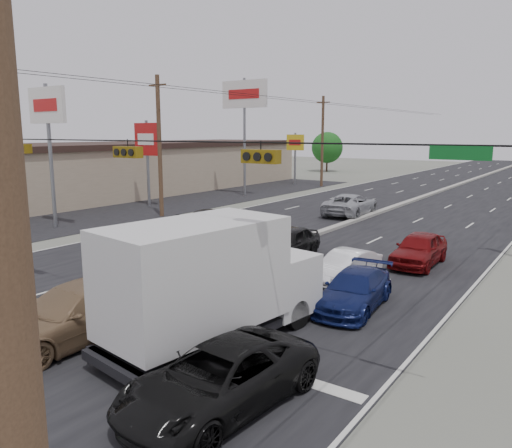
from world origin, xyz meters
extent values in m
plane|color=#606356|center=(0.00, 0.00, 0.00)|extent=(200.00, 200.00, 0.00)
cube|color=black|center=(0.00, 30.00, 0.00)|extent=(20.00, 160.00, 0.02)
cube|color=gray|center=(0.00, 30.00, 0.10)|extent=(0.50, 160.00, 0.20)
cube|color=tan|center=(-26.00, 25.00, 2.30)|extent=(12.00, 42.00, 4.60)
cube|color=black|center=(-17.00, 25.00, 0.00)|extent=(10.00, 42.00, 0.02)
cylinder|color=#422D1E|center=(-12.50, 15.00, 5.00)|extent=(0.30, 0.30, 10.00)
cube|color=#422D1E|center=(-12.50, 15.00, 9.30)|extent=(1.60, 0.12, 0.12)
cylinder|color=#422D1E|center=(-12.50, 40.00, 5.00)|extent=(0.30, 0.30, 10.00)
cube|color=#422D1E|center=(-12.50, 40.00, 9.30)|extent=(1.60, 0.12, 0.12)
cylinder|color=black|center=(0.00, 0.00, 5.80)|extent=(25.00, 0.04, 0.04)
cube|color=#72590C|center=(-4.50, 0.00, 5.45)|extent=(1.05, 0.30, 0.35)
cube|color=#72590C|center=(1.50, 0.00, 5.45)|extent=(1.05, 0.30, 0.35)
cube|color=#72590C|center=(6.50, 0.00, 5.45)|extent=(1.05, 0.30, 0.35)
cube|color=#0C591E|center=(11.30, 0.00, 5.65)|extent=(1.20, 0.04, 0.28)
cylinder|color=slate|center=(-15.00, 8.00, 4.50)|extent=(0.24, 0.24, 9.00)
cube|color=silver|center=(-15.00, 8.00, 7.70)|extent=(3.50, 0.25, 2.20)
cylinder|color=slate|center=(-17.00, 18.00, 3.50)|extent=(0.24, 0.24, 7.00)
cube|color=#B21414|center=(-17.00, 18.00, 5.50)|extent=(2.60, 0.25, 2.60)
cylinder|color=slate|center=(-14.50, 28.00, 5.50)|extent=(0.24, 0.24, 11.00)
cube|color=silver|center=(-14.50, 28.00, 9.55)|extent=(5.00, 0.25, 2.50)
cylinder|color=slate|center=(-16.00, 40.00, 3.00)|extent=(0.24, 0.24, 6.00)
cube|color=gold|center=(-16.00, 40.00, 4.90)|extent=(2.20, 0.25, 1.80)
cylinder|color=#382619|center=(-22.00, 60.00, 1.08)|extent=(0.28, 0.28, 2.16)
sphere|color=#144C15|center=(-22.00, 60.00, 3.72)|extent=(4.80, 4.80, 4.80)
cube|color=black|center=(4.88, 0.11, 0.46)|extent=(3.33, 7.48, 0.26)
cube|color=silver|center=(4.77, -0.70, 2.22)|extent=(3.26, 5.46, 2.89)
cube|color=silver|center=(5.24, 2.72, 1.29)|extent=(2.72, 2.28, 1.86)
cylinder|color=black|center=(4.13, 2.61, 0.46)|extent=(0.43, 0.96, 0.93)
cylinder|color=black|center=(6.28, 2.32, 0.46)|extent=(0.43, 0.96, 0.93)
cylinder|color=black|center=(3.50, -1.99, 0.46)|extent=(0.43, 0.96, 0.93)
cylinder|color=black|center=(5.65, -2.28, 0.46)|extent=(0.43, 0.96, 0.93)
imported|color=olive|center=(1.40, -2.15, 0.82)|extent=(2.49, 5.75, 1.65)
imported|color=maroon|center=(1.40, 3.12, 0.63)|extent=(1.74, 3.96, 1.27)
imported|color=black|center=(7.20, -2.61, 0.70)|extent=(2.77, 5.24, 1.40)
imported|color=black|center=(1.53, 9.58, 0.78)|extent=(2.24, 4.73, 1.56)
imported|color=white|center=(5.39, 7.81, 0.63)|extent=(1.82, 3.95, 1.25)
imported|color=#0F194E|center=(7.00, 5.04, 0.65)|extent=(2.25, 4.63, 1.30)
imported|color=maroon|center=(7.07, 12.08, 0.76)|extent=(1.85, 4.46, 1.51)
imported|color=black|center=(-5.63, 12.54, 0.72)|extent=(2.48, 5.16, 1.45)
imported|color=#A0A3A8|center=(-1.40, 23.29, 0.80)|extent=(2.95, 5.87, 1.59)
camera|label=1|loc=(13.69, -10.52, 6.06)|focal=35.00mm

